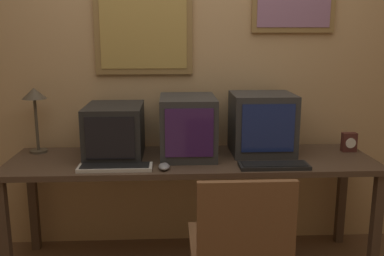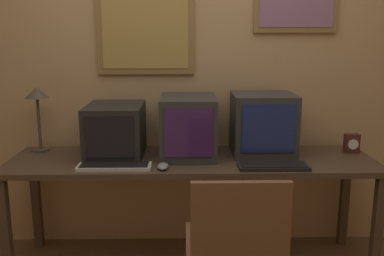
% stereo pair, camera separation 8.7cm
% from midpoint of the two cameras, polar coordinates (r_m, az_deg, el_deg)
% --- Properties ---
extents(wall_back, '(8.00, 0.08, 2.60)m').
position_cam_midpoint_polar(wall_back, '(3.08, -1.14, 8.01)').
color(wall_back, tan).
rests_on(wall_back, ground_plane).
extents(desk, '(2.36, 0.64, 0.75)m').
position_cam_midpoint_polar(desk, '(2.81, -0.89, -5.47)').
color(desk, '#4C3828').
rests_on(desk, ground_plane).
extents(monitor_left, '(0.36, 0.47, 0.34)m').
position_cam_midpoint_polar(monitor_left, '(2.85, -11.12, -0.41)').
color(monitor_left, black).
rests_on(monitor_left, desk).
extents(monitor_center, '(0.36, 0.46, 0.39)m').
position_cam_midpoint_polar(monitor_center, '(2.81, -1.45, 0.20)').
color(monitor_center, '#333333').
rests_on(monitor_center, desk).
extents(monitor_right, '(0.41, 0.39, 0.40)m').
position_cam_midpoint_polar(monitor_right, '(2.91, 8.46, 0.60)').
color(monitor_right, '#333333').
rests_on(monitor_right, desk).
extents(keyboard_main, '(0.44, 0.15, 0.03)m').
position_cam_midpoint_polar(keyboard_main, '(2.61, -11.14, -5.14)').
color(keyboard_main, beige).
rests_on(keyboard_main, desk).
extents(keyboard_side, '(0.42, 0.15, 0.03)m').
position_cam_midpoint_polar(keyboard_side, '(2.64, 9.93, -4.94)').
color(keyboard_side, black).
rests_on(keyboard_side, desk).
extents(mouse_near_keyboard, '(0.07, 0.12, 0.04)m').
position_cam_midpoint_polar(mouse_near_keyboard, '(2.57, -4.72, -5.14)').
color(mouse_near_keyboard, gray).
rests_on(mouse_near_keyboard, desk).
extents(desk_clock, '(0.10, 0.06, 0.13)m').
position_cam_midpoint_polar(desk_clock, '(3.11, 19.46, -1.79)').
color(desk_clock, '#4C231E').
rests_on(desk_clock, desk).
extents(desk_lamp, '(0.16, 0.16, 0.44)m').
position_cam_midpoint_polar(desk_lamp, '(3.06, -21.01, 3.36)').
color(desk_lamp, '#4C4233').
rests_on(desk_lamp, desk).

